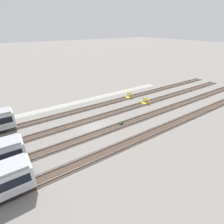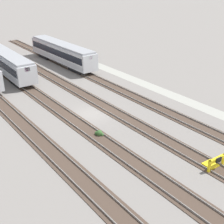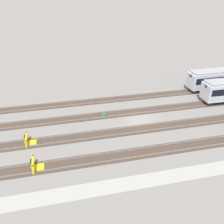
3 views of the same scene
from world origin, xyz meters
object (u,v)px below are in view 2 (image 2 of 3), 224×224
object	(u,v)px
bumper_stop_near_inner_track	(214,162)
subway_car_front_row_right_inner	(62,53)
subway_car_front_row_leftmost	(6,62)
weed_clump	(99,133)

from	to	relation	value
bumper_stop_near_inner_track	subway_car_front_row_right_inner	bearing A→B (deg)	-7.87
subway_car_front_row_leftmost	bumper_stop_near_inner_track	size ratio (longest dim) A/B	8.99
subway_car_front_row_right_inner	subway_car_front_row_leftmost	bearing A→B (deg)	90.00
subway_car_front_row_right_inner	weed_clump	distance (m)	27.22
subway_car_front_row_leftmost	subway_car_front_row_right_inner	distance (m)	9.92
subway_car_front_row_leftmost	weed_clump	bearing A→B (deg)	-179.31
subway_car_front_row_leftmost	weed_clump	world-z (taller)	subway_car_front_row_leftmost
weed_clump	subway_car_front_row_leftmost	bearing A→B (deg)	0.69
subway_car_front_row_leftmost	bumper_stop_near_inner_track	world-z (taller)	subway_car_front_row_leftmost
subway_car_front_row_leftmost	bumper_stop_near_inner_track	xyz separation A→B (m)	(-35.91, -4.96, -1.53)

